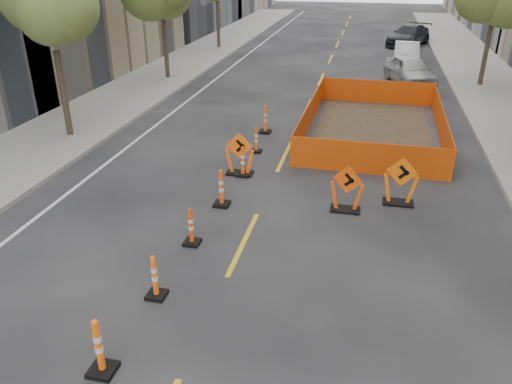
% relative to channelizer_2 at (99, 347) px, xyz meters
% --- Properties ---
extents(ground_plane, '(140.00, 140.00, 0.00)m').
position_rel_channelizer_2_xyz_m(ground_plane, '(1.33, 0.62, -0.57)').
color(ground_plane, black).
extents(sidewalk_left, '(4.00, 90.00, 0.15)m').
position_rel_channelizer_2_xyz_m(sidewalk_left, '(-7.67, 12.62, -0.49)').
color(sidewalk_left, gray).
rests_on(sidewalk_left, ground).
extents(tree_l_b, '(2.80, 2.80, 5.95)m').
position_rel_channelizer_2_xyz_m(tree_l_b, '(-7.07, 10.62, 3.96)').
color(tree_l_b, '#382B1E').
rests_on(tree_l_b, ground).
extents(channelizer_2, '(0.45, 0.45, 1.13)m').
position_rel_channelizer_2_xyz_m(channelizer_2, '(0.00, 0.00, 0.00)').
color(channelizer_2, '#FB5C0A').
rests_on(channelizer_2, ground).
extents(channelizer_3, '(0.40, 0.40, 1.01)m').
position_rel_channelizer_2_xyz_m(channelizer_3, '(0.08, 2.15, -0.06)').
color(channelizer_3, '#FF5F0A').
rests_on(channelizer_3, ground).
extents(channelizer_4, '(0.39, 0.39, 0.99)m').
position_rel_channelizer_2_xyz_m(channelizer_4, '(0.10, 4.30, -0.07)').
color(channelizer_4, '#E34009').
rests_on(channelizer_4, ground).
extents(channelizer_5, '(0.43, 0.43, 1.10)m').
position_rel_channelizer_2_xyz_m(channelizer_5, '(0.24, 6.44, -0.02)').
color(channelizer_5, '#F8470A').
rests_on(channelizer_5, ground).
extents(channelizer_6, '(0.40, 0.40, 1.01)m').
position_rel_channelizer_2_xyz_m(channelizer_6, '(0.31, 8.59, -0.06)').
color(channelizer_6, '#FF4F0A').
rests_on(channelizer_6, ground).
extents(channelizer_7, '(0.38, 0.38, 0.96)m').
position_rel_channelizer_2_xyz_m(channelizer_7, '(0.27, 10.74, -0.09)').
color(channelizer_7, '#DC4A09').
rests_on(channelizer_7, ground).
extents(channelizer_8, '(0.44, 0.44, 1.13)m').
position_rel_channelizer_2_xyz_m(channelizer_8, '(0.15, 12.89, -0.00)').
color(channelizer_8, '#E35909').
rests_on(channelizer_8, ground).
extents(chevron_sign_left, '(0.95, 0.58, 1.42)m').
position_rel_channelizer_2_xyz_m(chevron_sign_left, '(0.19, 8.69, 0.14)').
color(chevron_sign_left, '#FF5C0A').
rests_on(chevron_sign_left, ground).
extents(chevron_sign_center, '(1.02, 0.76, 1.37)m').
position_rel_channelizer_2_xyz_m(chevron_sign_center, '(3.68, 6.90, 0.12)').
color(chevron_sign_center, '#E34609').
rests_on(chevron_sign_center, ground).
extents(chevron_sign_right, '(1.01, 0.68, 1.43)m').
position_rel_channelizer_2_xyz_m(chevron_sign_right, '(5.12, 7.67, 0.15)').
color(chevron_sign_right, '#E25C09').
rests_on(chevron_sign_right, ground).
extents(safety_fence, '(5.26, 8.76, 1.08)m').
position_rel_channelizer_2_xyz_m(safety_fence, '(4.31, 13.96, -0.02)').
color(safety_fence, '#F7480D').
rests_on(safety_fence, ground).
extents(parked_car_near, '(2.99, 4.64, 1.47)m').
position_rel_channelizer_2_xyz_m(parked_car_near, '(6.08, 22.56, 0.17)').
color(parked_car_near, '#B3B3B5').
rests_on(parked_car_near, ground).
extents(parked_car_mid, '(1.67, 4.33, 1.41)m').
position_rel_channelizer_2_xyz_m(parked_car_mid, '(6.11, 27.45, 0.14)').
color(parked_car_mid, '#AFAFB5').
rests_on(parked_car_mid, ground).
extents(parked_car_far, '(3.84, 5.53, 1.49)m').
position_rel_channelizer_2_xyz_m(parked_car_far, '(6.62, 35.32, 0.18)').
color(parked_car_far, black).
rests_on(parked_car_far, ground).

